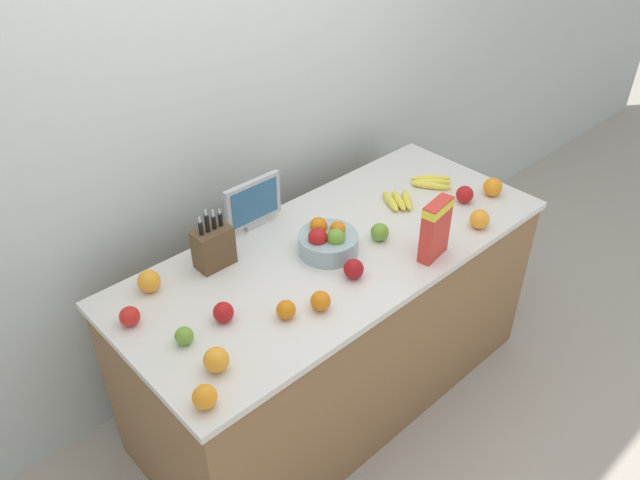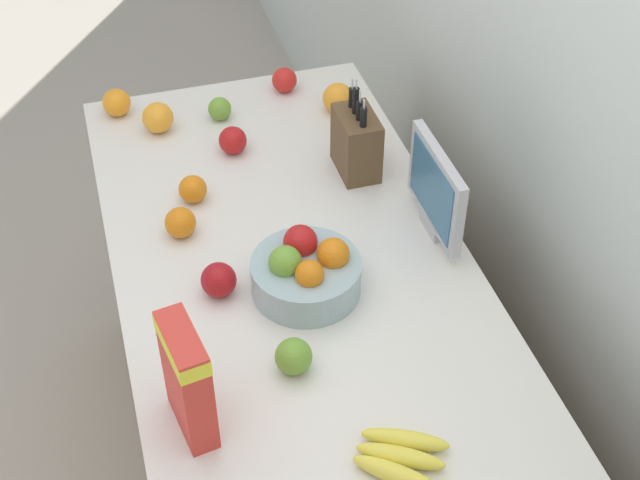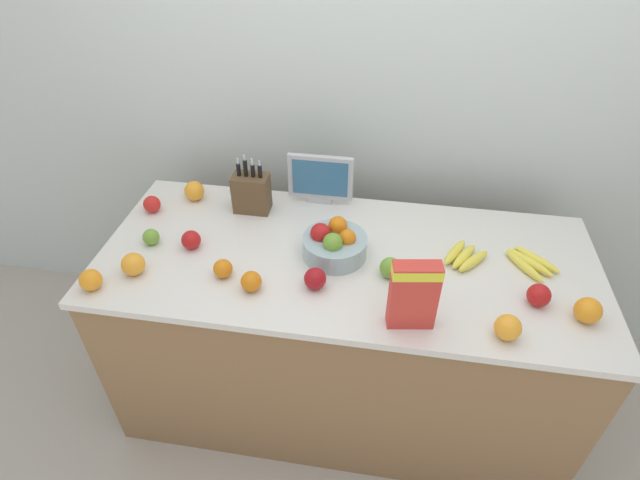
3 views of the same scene
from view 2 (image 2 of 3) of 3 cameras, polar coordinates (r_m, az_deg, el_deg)
name	(u,v)px [view 2 (image 2 of 3)]	position (r m, az deg, el deg)	size (l,w,h in m)	color
wall_back	(597,111)	(1.99, 17.31, 7.91)	(9.00, 0.06, 2.60)	silver
counter	(311,424)	(2.36, -0.57, -11.70)	(1.95, 0.84, 0.90)	olive
knife_block	(356,142)	(2.34, 2.35, 6.26)	(0.15, 0.10, 0.27)	brown
small_monitor	(436,190)	(2.14, 7.41, 3.19)	(0.29, 0.03, 0.23)	#B7B7BC
cereal_box	(187,377)	(1.71, -8.52, -8.64)	(0.16, 0.08, 0.26)	red
fruit_bowl	(306,271)	(2.02, -0.90, -2.03)	(0.25, 0.25, 0.14)	#99B2B7
banana_bunch_right	(401,456)	(1.75, 5.18, -13.63)	(0.19, 0.21, 0.04)	yellow
apple_middle	(219,280)	(2.03, -6.50, -2.56)	(0.08, 0.08, 0.08)	#A31419
apple_rightmost	(294,356)	(1.87, -1.70, -7.45)	(0.08, 0.08, 0.08)	#6B9E33
apple_rear	(284,80)	(2.70, -2.30, 10.20)	(0.07, 0.07, 0.07)	red
apple_by_knife_block	(233,140)	(2.45, -5.61, 6.37)	(0.08, 0.08, 0.08)	red
apple_front	(220,109)	(2.59, -6.44, 8.35)	(0.07, 0.07, 0.07)	#6B9E33
orange_front_center	(158,118)	(2.56, -10.34, 7.70)	(0.09, 0.09, 0.09)	orange
orange_mid_right	(117,103)	(2.65, -12.89, 8.57)	(0.08, 0.08, 0.08)	orange
orange_by_cereal	(338,98)	(2.60, 1.15, 9.06)	(0.09, 0.09, 0.09)	orange
orange_near_bowl	(180,223)	(2.19, -8.93, 1.11)	(0.08, 0.08, 0.08)	orange
orange_mid_left	(193,189)	(2.29, -8.15, 3.24)	(0.07, 0.07, 0.07)	orange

